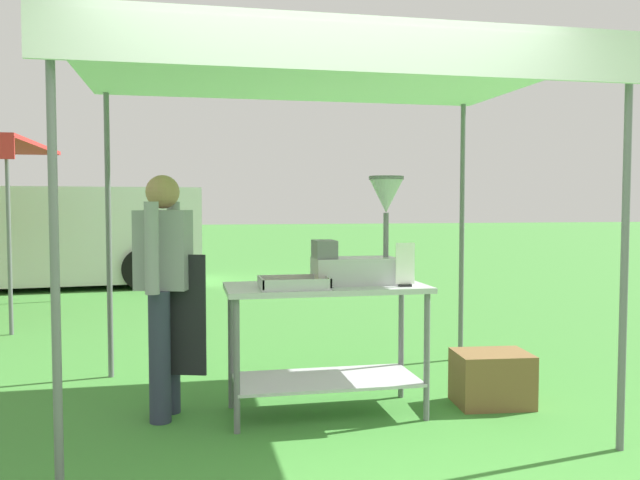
{
  "coord_description": "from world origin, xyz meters",
  "views": [
    {
      "loc": [
        -0.73,
        -3.05,
        1.43
      ],
      "look_at": [
        0.19,
        1.44,
        1.17
      ],
      "focal_mm": 36.97,
      "sensor_mm": 36.0,
      "label": 1
    }
  ],
  "objects_px": {
    "donut_tray": "(295,285)",
    "stall_canopy": "(323,76)",
    "van_white": "(43,235)",
    "donut_cart": "(326,321)",
    "supply_crate": "(492,379)",
    "donut_fryer": "(361,247)",
    "vendor": "(165,282)",
    "menu_sign": "(405,267)"
  },
  "relations": [
    {
      "from": "donut_fryer",
      "to": "vendor",
      "type": "bearing_deg",
      "value": 174.29
    },
    {
      "from": "stall_canopy",
      "to": "supply_crate",
      "type": "distance_m",
      "value": 2.41
    },
    {
      "from": "donut_tray",
      "to": "stall_canopy",
      "type": "bearing_deg",
      "value": 43.1
    },
    {
      "from": "donut_tray",
      "to": "donut_fryer",
      "type": "xyz_separation_m",
      "value": [
        0.48,
        0.13,
        0.23
      ]
    },
    {
      "from": "menu_sign",
      "to": "vendor",
      "type": "height_order",
      "value": "vendor"
    },
    {
      "from": "menu_sign",
      "to": "vendor",
      "type": "xyz_separation_m",
      "value": [
        -1.55,
        0.32,
        -0.1
      ]
    },
    {
      "from": "donut_cart",
      "to": "menu_sign",
      "type": "relative_size",
      "value": 4.64
    },
    {
      "from": "donut_cart",
      "to": "van_white",
      "type": "relative_size",
      "value": 0.25
    },
    {
      "from": "donut_cart",
      "to": "stall_canopy",
      "type": "bearing_deg",
      "value": 90.0
    },
    {
      "from": "stall_canopy",
      "to": "donut_fryer",
      "type": "relative_size",
      "value": 4.46
    },
    {
      "from": "menu_sign",
      "to": "supply_crate",
      "type": "height_order",
      "value": "menu_sign"
    },
    {
      "from": "donut_fryer",
      "to": "menu_sign",
      "type": "relative_size",
      "value": 2.54
    },
    {
      "from": "stall_canopy",
      "to": "supply_crate",
      "type": "relative_size",
      "value": 5.94
    },
    {
      "from": "supply_crate",
      "to": "donut_cart",
      "type": "bearing_deg",
      "value": 178.0
    },
    {
      "from": "stall_canopy",
      "to": "van_white",
      "type": "bearing_deg",
      "value": 113.66
    },
    {
      "from": "stall_canopy",
      "to": "donut_tray",
      "type": "relative_size",
      "value": 7.42
    },
    {
      "from": "donut_tray",
      "to": "vendor",
      "type": "bearing_deg",
      "value": 162.25
    },
    {
      "from": "donut_fryer",
      "to": "menu_sign",
      "type": "bearing_deg",
      "value": -38.22
    },
    {
      "from": "donut_cart",
      "to": "donut_tray",
      "type": "distance_m",
      "value": 0.37
    },
    {
      "from": "vendor",
      "to": "van_white",
      "type": "xyz_separation_m",
      "value": [
        -2.25,
        7.51,
        -0.03
      ]
    },
    {
      "from": "donut_tray",
      "to": "donut_fryer",
      "type": "distance_m",
      "value": 0.55
    },
    {
      "from": "donut_fryer",
      "to": "van_white",
      "type": "relative_size",
      "value": 0.14
    },
    {
      "from": "stall_canopy",
      "to": "donut_cart",
      "type": "bearing_deg",
      "value": -90.0
    },
    {
      "from": "stall_canopy",
      "to": "menu_sign",
      "type": "bearing_deg",
      "value": -29.47
    },
    {
      "from": "stall_canopy",
      "to": "donut_cart",
      "type": "relative_size",
      "value": 2.44
    },
    {
      "from": "vendor",
      "to": "van_white",
      "type": "relative_size",
      "value": 0.3
    },
    {
      "from": "donut_fryer",
      "to": "vendor",
      "type": "relative_size",
      "value": 0.45
    },
    {
      "from": "stall_canopy",
      "to": "donut_cart",
      "type": "xyz_separation_m",
      "value": [
        0.0,
        -0.1,
        -1.65
      ]
    },
    {
      "from": "stall_canopy",
      "to": "vendor",
      "type": "xyz_separation_m",
      "value": [
        -1.06,
        0.05,
        -1.38
      ]
    },
    {
      "from": "donut_fryer",
      "to": "donut_cart",
      "type": "bearing_deg",
      "value": -177.23
    },
    {
      "from": "donut_tray",
      "to": "menu_sign",
      "type": "distance_m",
      "value": 0.74
    },
    {
      "from": "donut_tray",
      "to": "menu_sign",
      "type": "bearing_deg",
      "value": -4.74
    },
    {
      "from": "van_white",
      "to": "supply_crate",
      "type": "bearing_deg",
      "value": -59.68
    },
    {
      "from": "vendor",
      "to": "supply_crate",
      "type": "relative_size",
      "value": 2.93
    },
    {
      "from": "supply_crate",
      "to": "van_white",
      "type": "height_order",
      "value": "van_white"
    },
    {
      "from": "donut_fryer",
      "to": "van_white",
      "type": "bearing_deg",
      "value": 114.97
    },
    {
      "from": "van_white",
      "to": "donut_cart",
      "type": "bearing_deg",
      "value": -66.61
    },
    {
      "from": "menu_sign",
      "to": "vendor",
      "type": "relative_size",
      "value": 0.18
    },
    {
      "from": "van_white",
      "to": "donut_fryer",
      "type": "bearing_deg",
      "value": -65.03
    },
    {
      "from": "donut_tray",
      "to": "van_white",
      "type": "height_order",
      "value": "van_white"
    },
    {
      "from": "donut_cart",
      "to": "menu_sign",
      "type": "distance_m",
      "value": 0.64
    },
    {
      "from": "donut_fryer",
      "to": "menu_sign",
      "type": "height_order",
      "value": "donut_fryer"
    }
  ]
}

